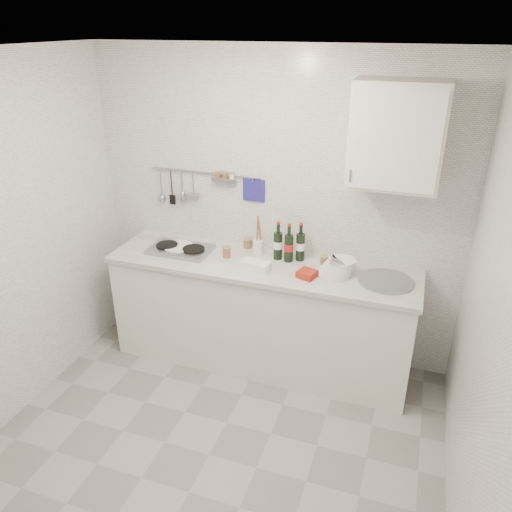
{
  "coord_description": "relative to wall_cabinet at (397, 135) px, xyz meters",
  "views": [
    {
      "loc": [
        1.09,
        -2.22,
        2.64
      ],
      "look_at": [
        0.02,
        0.9,
        1.08
      ],
      "focal_mm": 35.0,
      "sensor_mm": 36.0,
      "label": 1
    }
  ],
  "objects": [
    {
      "name": "counter",
      "position": [
        -0.89,
        -0.12,
        -1.52
      ],
      "size": [
        2.44,
        0.64,
        0.96
      ],
      "color": "silver",
      "rests_on": "floor"
    },
    {
      "name": "utensil_crock",
      "position": [
        -0.98,
        0.03,
        -0.95
      ],
      "size": [
        0.08,
        0.08,
        0.34
      ],
      "rotation": [
        0.0,
        0.0,
        -0.36
      ],
      "color": "white",
      "rests_on": "counter"
    },
    {
      "name": "jar_a",
      "position": [
        -1.1,
        0.12,
        -0.99
      ],
      "size": [
        0.07,
        0.07,
        0.09
      ],
      "rotation": [
        0.0,
        0.0,
        0.07
      ],
      "color": "brown",
      "rests_on": "counter"
    },
    {
      "name": "butter_dish",
      "position": [
        -0.91,
        -0.23,
        -1.0
      ],
      "size": [
        0.23,
        0.14,
        0.07
      ],
      "primitive_type": "cube",
      "rotation": [
        0.0,
        0.0,
        -0.14
      ],
      "color": "white",
      "rests_on": "counter"
    },
    {
      "name": "wall_rail",
      "position": [
        -1.5,
        0.15,
        -0.52
      ],
      "size": [
        0.98,
        0.09,
        0.34
      ],
      "color": "#93969B",
      "rests_on": "back_wall"
    },
    {
      "name": "wall_cabinet",
      "position": [
        0.0,
        0.0,
        0.0
      ],
      "size": [
        0.6,
        0.38,
        0.7
      ],
      "color": "silver",
      "rests_on": "back_wall"
    },
    {
      "name": "ceiling",
      "position": [
        -0.9,
        -1.22,
        0.55
      ],
      "size": [
        3.0,
        3.0,
        0.0
      ],
      "primitive_type": "plane",
      "rotation": [
        3.14,
        0.0,
        0.0
      ],
      "color": "silver",
      "rests_on": "back_wall"
    },
    {
      "name": "jar_c",
      "position": [
        -0.28,
        -0.07,
        -1.0
      ],
      "size": [
        0.06,
        0.06,
        0.07
      ],
      "rotation": [
        0.0,
        0.0,
        -0.24
      ],
      "color": "brown",
      "rests_on": "counter"
    },
    {
      "name": "strawberry_punnet",
      "position": [
        -0.51,
        -0.23,
        -1.0
      ],
      "size": [
        0.16,
        0.16,
        0.05
      ],
      "primitive_type": "cube",
      "rotation": [
        0.0,
        0.0,
        -0.31
      ],
      "color": "#B22113",
      "rests_on": "counter"
    },
    {
      "name": "jar_b",
      "position": [
        -0.43,
        0.03,
        -0.99
      ],
      "size": [
        0.07,
        0.07,
        0.07
      ],
      "rotation": [
        0.0,
        0.0,
        -0.06
      ],
      "color": "brown",
      "rests_on": "counter"
    },
    {
      "name": "wall_right",
      "position": [
        0.6,
        -1.22,
        -0.7
      ],
      "size": [
        0.02,
        2.8,
        2.5
      ],
      "primitive_type": "cube",
      "color": "silver",
      "rests_on": "floor"
    },
    {
      "name": "plate_stack_sink",
      "position": [
        -0.31,
        -0.11,
        -0.97
      ],
      "size": [
        0.28,
        0.26,
        0.13
      ],
      "rotation": [
        0.0,
        0.0,
        0.39
      ],
      "color": "white",
      "rests_on": "counter"
    },
    {
      "name": "back_wall",
      "position": [
        -0.9,
        0.18,
        -0.7
      ],
      "size": [
        3.0,
        0.02,
        2.5
      ],
      "primitive_type": "cube",
      "color": "silver",
      "rests_on": "floor"
    },
    {
      "name": "floor",
      "position": [
        -0.9,
        -1.22,
        -1.95
      ],
      "size": [
        3.0,
        3.0,
        0.0
      ],
      "primitive_type": "plane",
      "color": "slate",
      "rests_on": "ground"
    },
    {
      "name": "plate_stack_hob",
      "position": [
        -1.63,
        -0.11,
        -1.01
      ],
      "size": [
        0.27,
        0.26,
        0.04
      ],
      "rotation": [
        0.0,
        0.0,
        0.35
      ],
      "color": "#4A69A9",
      "rests_on": "counter"
    },
    {
      "name": "wine_bottles",
      "position": [
        -0.72,
        0.01,
        -0.87
      ],
      "size": [
        0.25,
        0.12,
        0.31
      ],
      "rotation": [
        0.0,
        0.0,
        0.19
      ],
      "color": "black",
      "rests_on": "counter"
    },
    {
      "name": "jar_d",
      "position": [
        -1.2,
        -0.1,
        -0.98
      ],
      "size": [
        0.07,
        0.07,
        0.1
      ],
      "rotation": [
        0.0,
        0.0,
        0.31
      ],
      "color": "brown",
      "rests_on": "counter"
    }
  ]
}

